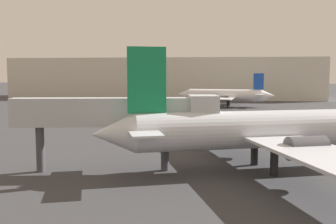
# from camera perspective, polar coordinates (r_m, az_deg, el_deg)

# --- Properties ---
(airplane_at_gate) EXTENTS (31.11, 28.57, 10.46)m
(airplane_at_gate) POSITION_cam_1_polar(r_m,az_deg,el_deg) (34.96, 15.18, -2.42)
(airplane_at_gate) COLOR silver
(airplane_at_gate) RESTS_ON ground_plane
(airplane_distant) EXTENTS (24.20, 21.89, 8.24)m
(airplane_distant) POSITION_cam_1_polar(r_m,az_deg,el_deg) (98.08, 8.40, 2.46)
(airplane_distant) COLOR white
(airplane_distant) RESTS_ON ground_plane
(jet_bridge) EXTENTS (17.44, 5.09, 6.50)m
(jet_bridge) POSITION_cam_1_polar(r_m,az_deg,el_deg) (33.32, -6.13, -0.25)
(jet_bridge) COLOR #B2B7BC
(jet_bridge) RESTS_ON ground_plane
(terminal_building) EXTENTS (99.23, 23.95, 13.02)m
(terminal_building) POSITION_cam_1_polar(r_m,az_deg,el_deg) (131.62, -0.42, 4.94)
(terminal_building) COLOR beige
(terminal_building) RESTS_ON ground_plane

